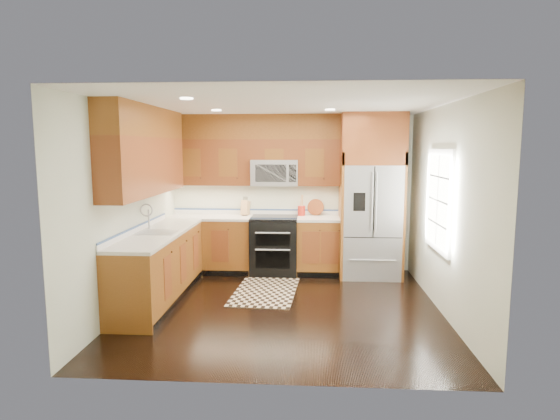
# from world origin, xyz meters

# --- Properties ---
(ground) EXTENTS (4.00, 4.00, 0.00)m
(ground) POSITION_xyz_m (0.00, 0.00, 0.00)
(ground) COLOR black
(ground) RESTS_ON ground
(wall_back) EXTENTS (4.00, 0.02, 2.60)m
(wall_back) POSITION_xyz_m (0.00, 2.00, 1.30)
(wall_back) COLOR silver
(wall_back) RESTS_ON ground
(wall_left) EXTENTS (0.02, 4.00, 2.60)m
(wall_left) POSITION_xyz_m (-2.00, 0.00, 1.30)
(wall_left) COLOR silver
(wall_left) RESTS_ON ground
(wall_right) EXTENTS (0.02, 4.00, 2.60)m
(wall_right) POSITION_xyz_m (2.00, 0.00, 1.30)
(wall_right) COLOR silver
(wall_right) RESTS_ON ground
(window) EXTENTS (0.04, 1.10, 1.30)m
(window) POSITION_xyz_m (1.98, 0.20, 1.40)
(window) COLOR white
(window) RESTS_ON ground
(base_cabinets) EXTENTS (2.85, 3.00, 0.90)m
(base_cabinets) POSITION_xyz_m (-1.23, 0.90, 0.45)
(base_cabinets) COLOR brown
(base_cabinets) RESTS_ON ground
(countertop) EXTENTS (2.86, 3.01, 0.04)m
(countertop) POSITION_xyz_m (-1.09, 1.01, 0.92)
(countertop) COLOR silver
(countertop) RESTS_ON base_cabinets
(upper_cabinets) EXTENTS (2.85, 3.00, 1.15)m
(upper_cabinets) POSITION_xyz_m (-1.15, 1.09, 2.02)
(upper_cabinets) COLOR brown
(upper_cabinets) RESTS_ON ground
(range) EXTENTS (0.76, 0.67, 0.95)m
(range) POSITION_xyz_m (-0.25, 1.67, 0.47)
(range) COLOR black
(range) RESTS_ON ground
(microwave) EXTENTS (0.76, 0.40, 0.42)m
(microwave) POSITION_xyz_m (-0.25, 1.80, 1.66)
(microwave) COLOR #B2B2B7
(microwave) RESTS_ON ground
(refrigerator) EXTENTS (0.98, 0.75, 2.60)m
(refrigerator) POSITION_xyz_m (1.30, 1.63, 1.30)
(refrigerator) COLOR #B2B2B7
(refrigerator) RESTS_ON ground
(sink_faucet) EXTENTS (0.54, 0.44, 0.37)m
(sink_faucet) POSITION_xyz_m (-1.73, 0.23, 0.99)
(sink_faucet) COLOR #B2B2B7
(sink_faucet) RESTS_ON countertop
(rug) EXTENTS (0.95, 1.49, 0.01)m
(rug) POSITION_xyz_m (-0.30, 0.65, 0.01)
(rug) COLOR black
(rug) RESTS_ON ground
(knife_block) EXTENTS (0.14, 0.18, 0.31)m
(knife_block) POSITION_xyz_m (-0.75, 1.87, 1.07)
(knife_block) COLOR tan
(knife_block) RESTS_ON countertop
(utensil_crock) EXTENTS (0.16, 0.16, 0.35)m
(utensil_crock) POSITION_xyz_m (0.19, 1.88, 1.06)
(utensil_crock) COLOR #A72014
(utensil_crock) RESTS_ON countertop
(cutting_board) EXTENTS (0.34, 0.34, 0.02)m
(cutting_board) POSITION_xyz_m (0.43, 1.94, 0.95)
(cutting_board) COLOR brown
(cutting_board) RESTS_ON countertop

